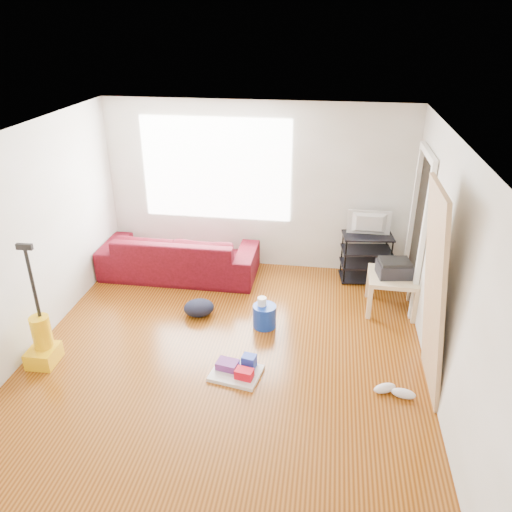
# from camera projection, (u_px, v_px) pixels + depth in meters

# --- Properties ---
(room) EXTENTS (4.51, 5.01, 2.51)m
(room) POSITION_uv_depth(u_px,v_px,m) (231.00, 257.00, 5.24)
(room) COLOR #5C2A07
(room) RESTS_ON ground
(sofa) EXTENTS (2.29, 0.90, 0.67)m
(sofa) POSITION_uv_depth(u_px,v_px,m) (181.00, 274.00, 7.54)
(sofa) COLOR #34060B
(sofa) RESTS_ON ground
(tv_stand) EXTENTS (0.75, 0.49, 0.71)m
(tv_stand) POSITION_uv_depth(u_px,v_px,m) (366.00, 257.00, 7.26)
(tv_stand) COLOR black
(tv_stand) RESTS_ON ground
(tv) EXTENTS (0.61, 0.08, 0.35)m
(tv) POSITION_uv_depth(u_px,v_px,m) (369.00, 224.00, 7.03)
(tv) COLOR black
(tv) RESTS_ON tv_stand
(side_table) EXTENTS (0.64, 0.64, 0.51)m
(side_table) POSITION_uv_depth(u_px,v_px,m) (393.00, 281.00, 6.48)
(side_table) COLOR tan
(side_table) RESTS_ON ground
(printer) EXTENTS (0.46, 0.38, 0.22)m
(printer) POSITION_uv_depth(u_px,v_px,m) (394.00, 268.00, 6.40)
(printer) COLOR black
(printer) RESTS_ON side_table
(bucket) EXTENTS (0.31, 0.31, 0.29)m
(bucket) POSITION_uv_depth(u_px,v_px,m) (264.00, 326.00, 6.30)
(bucket) COLOR #0E2F9E
(bucket) RESTS_ON ground
(toilet_paper) EXTENTS (0.11, 0.11, 0.10)m
(toilet_paper) POSITION_uv_depth(u_px,v_px,m) (262.00, 311.00, 6.24)
(toilet_paper) COLOR white
(toilet_paper) RESTS_ON bucket
(cleaning_tray) EXTENTS (0.59, 0.51, 0.19)m
(cleaning_tray) POSITION_uv_depth(u_px,v_px,m) (238.00, 370.00, 5.43)
(cleaning_tray) COLOR silver
(cleaning_tray) RESTS_ON ground
(backpack) EXTENTS (0.48, 0.43, 0.22)m
(backpack) POSITION_uv_depth(u_px,v_px,m) (199.00, 315.00, 6.53)
(backpack) COLOR black
(backpack) RESTS_ON ground
(sneakers) EXTENTS (0.45, 0.23, 0.10)m
(sneakers) POSITION_uv_depth(u_px,v_px,m) (394.00, 391.00, 5.14)
(sneakers) COLOR silver
(sneakers) RESTS_ON ground
(vacuum) EXTENTS (0.31, 0.35, 1.44)m
(vacuum) POSITION_uv_depth(u_px,v_px,m) (42.00, 342.00, 5.55)
(vacuum) COLOR #EFB10A
(vacuum) RESTS_ON ground
(door_panel) EXTENTS (0.27, 0.88, 2.19)m
(door_panel) POSITION_uv_depth(u_px,v_px,m) (418.00, 383.00, 5.33)
(door_panel) COLOR tan
(door_panel) RESTS_ON ground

